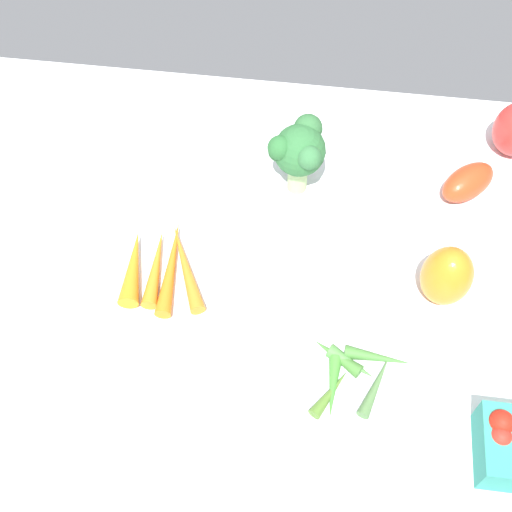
{
  "coord_description": "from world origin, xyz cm",
  "views": [
    {
      "loc": [
        6.73,
        -52.39,
        84.09
      ],
      "look_at": [
        0.0,
        0.0,
        4.0
      ],
      "focal_mm": 47.56,
      "sensor_mm": 36.0,
      "label": 1
    }
  ],
  "objects_px": {
    "roma_tomato": "(468,182)",
    "okra_pile": "(352,373)",
    "broccoli_head": "(299,150)",
    "bell_pepper_orange": "(447,276)",
    "carrot_bunch": "(159,266)"
  },
  "relations": [
    {
      "from": "roma_tomato",
      "to": "broccoli_head",
      "type": "relative_size",
      "value": 0.77
    },
    {
      "from": "roma_tomato",
      "to": "okra_pile",
      "type": "xyz_separation_m",
      "value": [
        -0.16,
        -0.33,
        -0.02
      ]
    },
    {
      "from": "bell_pepper_orange",
      "to": "okra_pile",
      "type": "bearing_deg",
      "value": -129.95
    },
    {
      "from": "broccoli_head",
      "to": "roma_tomato",
      "type": "bearing_deg",
      "value": 4.6
    },
    {
      "from": "roma_tomato",
      "to": "okra_pile",
      "type": "bearing_deg",
      "value": -158.04
    },
    {
      "from": "roma_tomato",
      "to": "okra_pile",
      "type": "relative_size",
      "value": 0.7
    },
    {
      "from": "carrot_bunch",
      "to": "okra_pile",
      "type": "height_order",
      "value": "carrot_bunch"
    },
    {
      "from": "broccoli_head",
      "to": "carrot_bunch",
      "type": "distance_m",
      "value": 0.26
    },
    {
      "from": "bell_pepper_orange",
      "to": "okra_pile",
      "type": "relative_size",
      "value": 0.75
    },
    {
      "from": "carrot_bunch",
      "to": "okra_pile",
      "type": "xyz_separation_m",
      "value": [
        0.28,
        -0.13,
        -0.0
      ]
    },
    {
      "from": "okra_pile",
      "to": "carrot_bunch",
      "type": "bearing_deg",
      "value": 155.69
    },
    {
      "from": "bell_pepper_orange",
      "to": "roma_tomato",
      "type": "bearing_deg",
      "value": 77.36
    },
    {
      "from": "broccoli_head",
      "to": "carrot_bunch",
      "type": "bearing_deg",
      "value": -134.87
    },
    {
      "from": "roma_tomato",
      "to": "carrot_bunch",
      "type": "height_order",
      "value": "roma_tomato"
    },
    {
      "from": "carrot_bunch",
      "to": "roma_tomato",
      "type": "bearing_deg",
      "value": 24.58
    }
  ]
}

